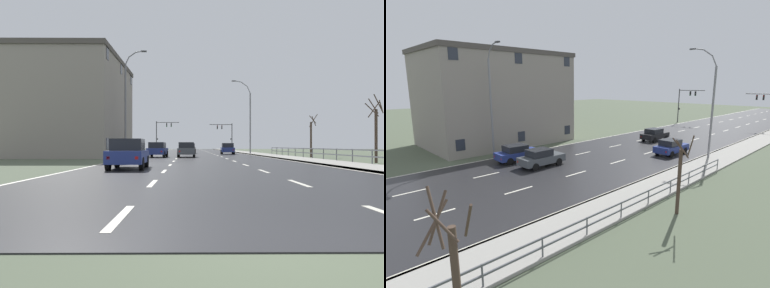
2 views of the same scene
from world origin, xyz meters
TOP-DOWN VIEW (x-y plane):
  - ground_plane at (0.00, 48.00)m, footprint 160.00×160.00m
  - road_asphalt_strip at (0.00, 60.00)m, footprint 14.00×120.00m
  - sidewalk_right at (8.43, 60.00)m, footprint 3.00×120.00m
  - guardrail at (9.85, 24.03)m, footprint 0.07×39.21m
  - street_lamp_midground at (7.41, 47.26)m, footprint 2.75×0.24m
  - street_lamp_left_bank at (-7.47, 32.47)m, footprint 2.25×0.24m
  - traffic_signal_right at (6.72, 71.52)m, footprint 4.82×0.36m
  - traffic_signal_left at (-6.76, 70.85)m, footprint 4.82×0.36m
  - car_near_right at (-1.44, 33.73)m, footprint 1.84×4.10m
  - car_far_right at (-4.41, 33.19)m, footprint 2.00×4.19m
  - car_mid_centre at (-1.04, 51.55)m, footprint 1.95×4.16m
  - car_near_left at (4.22, 46.14)m, footprint 1.98×4.18m
  - car_distant at (-4.32, 14.67)m, footprint 1.92×4.14m
  - brick_building at (-14.22, 36.55)m, footprint 11.05×16.47m
  - bare_tree_near at (11.96, 21.10)m, footprint 1.22×1.25m
  - bare_tree_mid at (11.59, 33.37)m, footprint 1.03×1.24m

SIDE VIEW (x-z plane):
  - ground_plane at x=0.00m, z-range -0.12..0.00m
  - road_asphalt_strip at x=0.00m, z-range 0.00..0.02m
  - sidewalk_right at x=8.43m, z-range 0.00..0.12m
  - guardrail at x=9.85m, z-range 0.21..1.21m
  - car_near_right at x=-1.44m, z-range 0.02..1.59m
  - car_far_right at x=-4.41m, z-range 0.02..1.59m
  - car_mid_centre at x=-1.04m, z-range 0.02..1.59m
  - car_near_left at x=4.22m, z-range 0.02..1.59m
  - car_distant at x=-4.32m, z-range 0.02..1.59m
  - bare_tree_mid at x=11.59m, z-range -0.20..4.35m
  - bare_tree_near at x=11.96m, z-range -0.15..4.65m
  - traffic_signal_right at x=6.72m, z-range 1.10..7.00m
  - traffic_signal_left at x=-6.76m, z-range 1.15..7.45m
  - street_lamp_midground at x=7.41m, z-range -0.14..10.42m
  - street_lamp_left_bank at x=-7.47m, z-range -0.09..10.81m
  - brick_building at x=-14.22m, z-range 0.01..10.92m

